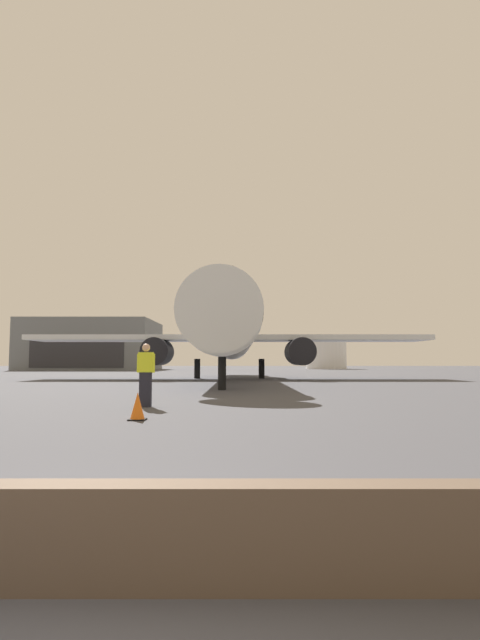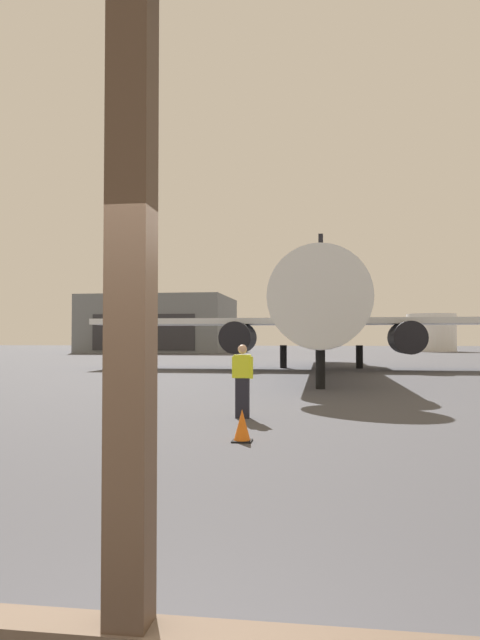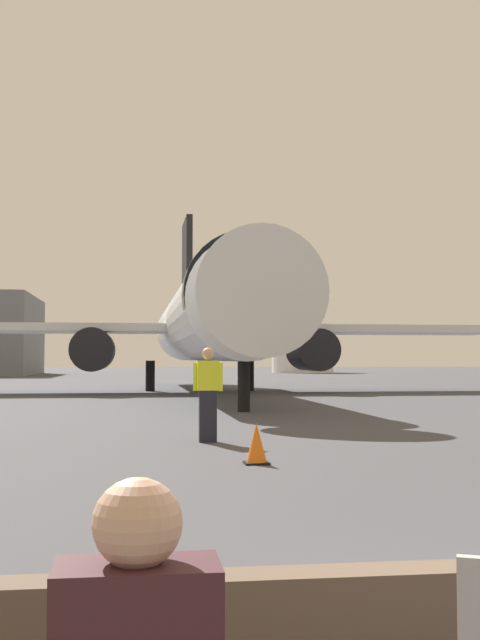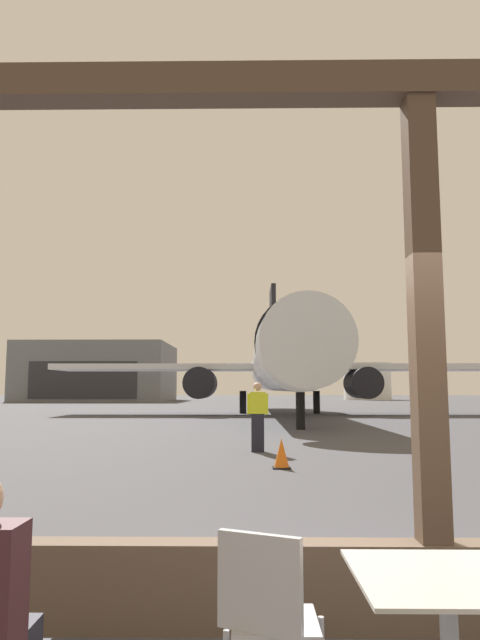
{
  "view_description": "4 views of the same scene",
  "coord_description": "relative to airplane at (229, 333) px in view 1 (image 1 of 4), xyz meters",
  "views": [
    {
      "loc": [
        1.61,
        -2.83,
        1.24
      ],
      "look_at": [
        1.6,
        17.37,
        2.94
      ],
      "focal_mm": 27.96,
      "sensor_mm": 36.0,
      "label": 1
    },
    {
      "loc": [
        0.89,
        -2.6,
        1.88
      ],
      "look_at": [
        -1.9,
        16.93,
        2.52
      ],
      "focal_mm": 32.32,
      "sensor_mm": 36.0,
      "label": 2
    },
    {
      "loc": [
        -2.35,
        -3.56,
        1.53
      ],
      "look_at": [
        0.02,
        14.02,
        2.41
      ],
      "focal_mm": 44.28,
      "sensor_mm": 36.0,
      "label": 3
    },
    {
      "loc": [
        -1.23,
        -4.03,
        1.57
      ],
      "look_at": [
        -1.56,
        19.29,
        4.34
      ],
      "focal_mm": 32.82,
      "sensor_mm": 36.0,
      "label": 4
    }
  ],
  "objects": [
    {
      "name": "ground_plane",
      "position": [
        -0.82,
        8.9,
        -3.22
      ],
      "size": [
        220.0,
        220.0,
        0.0
      ],
      "primitive_type": "plane",
      "color": "#424247"
    },
    {
      "name": "airplane",
      "position": [
        0.0,
        0.0,
        0.0
      ],
      "size": [
        28.45,
        30.86,
        10.02
      ],
      "color": "silver",
      "rests_on": "ground"
    },
    {
      "name": "ground_crew_worker",
      "position": [
        -1.81,
        -20.12,
        -2.32
      ],
      "size": [
        0.53,
        0.27,
        1.74
      ],
      "color": "black",
      "rests_on": "ground"
    },
    {
      "name": "traffic_cone",
      "position": [
        -1.39,
        -23.23,
        -2.95
      ],
      "size": [
        0.36,
        0.36,
        0.59
      ],
      "color": "orange",
      "rests_on": "ground"
    },
    {
      "name": "distant_hangar",
      "position": [
        -22.62,
        45.74,
        0.65
      ],
      "size": [
        19.37,
        16.67,
        7.75
      ],
      "color": "slate",
      "rests_on": "ground"
    },
    {
      "name": "fuel_storage_tank",
      "position": [
        15.95,
        53.83,
        -0.48
      ],
      "size": [
        7.04,
        7.04,
        5.49
      ],
      "primitive_type": "cylinder",
      "color": "white",
      "rests_on": "ground"
    }
  ]
}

